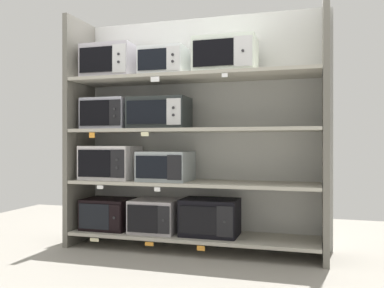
{
  "coord_description": "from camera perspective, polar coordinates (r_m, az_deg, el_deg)",
  "views": [
    {
      "loc": [
        1.07,
        -3.63,
        0.98
      ],
      "look_at": [
        0.0,
        0.0,
        0.97
      ],
      "focal_mm": 38.85,
      "sensor_mm": 36.0,
      "label": 1
    }
  ],
  "objects": [
    {
      "name": "ground",
      "position": [
        3.01,
        -5.72,
        -19.04
      ],
      "size": [
        6.27,
        6.0,
        0.02
      ],
      "primitive_type": "cube",
      "color": "gray"
    },
    {
      "name": "back_panel",
      "position": [
        4.06,
        1.12,
        1.81
      ],
      "size": [
        2.47,
        0.04,
        2.19
      ],
      "primitive_type": "cube",
      "color": "#B2B2AD",
      "rests_on": "ground"
    },
    {
      "name": "upright_left",
      "position": [
        4.27,
        -15.16,
        1.73
      ],
      "size": [
        0.05,
        0.52,
        2.19
      ],
      "primitive_type": "cube",
      "color": "#68645B",
      "rests_on": "ground"
    },
    {
      "name": "upright_right",
      "position": [
        3.63,
        17.88,
        2.0
      ],
      "size": [
        0.05,
        0.52,
        2.19
      ],
      "primitive_type": "cube",
      "color": "#68645B",
      "rests_on": "ground"
    },
    {
      "name": "shelf_0",
      "position": [
        3.88,
        0.0,
        -12.47
      ],
      "size": [
        2.27,
        0.52,
        0.03
      ],
      "primitive_type": "cube",
      "color": "#ADA899",
      "rests_on": "ground"
    },
    {
      "name": "microwave_0",
      "position": [
        4.16,
        -11.45,
        -9.34
      ],
      "size": [
        0.45,
        0.38,
        0.29
      ],
      "color": "black",
      "rests_on": "shelf_0"
    },
    {
      "name": "microwave_1",
      "position": [
        3.96,
        -5.01,
        -9.76
      ],
      "size": [
        0.43,
        0.4,
        0.3
      ],
      "color": "#A49EA3",
      "rests_on": "shelf_0"
    },
    {
      "name": "microwave_2",
      "position": [
        3.8,
        2.49,
        -10.0
      ],
      "size": [
        0.51,
        0.36,
        0.33
      ],
      "color": "black",
      "rests_on": "shelf_0"
    },
    {
      "name": "price_tag_0",
      "position": [
        3.98,
        -13.25,
        -12.68
      ],
      "size": [
        0.09,
        0.0,
        0.03
      ],
      "primitive_type": "cube",
      "color": "beige"
    },
    {
      "name": "price_tag_1",
      "position": [
        3.75,
        -5.89,
        -13.5
      ],
      "size": [
        0.08,
        0.0,
        0.03
      ],
      "primitive_type": "cube",
      "color": "orange"
    },
    {
      "name": "price_tag_2",
      "position": [
        3.6,
        1.22,
        -14.12
      ],
      "size": [
        0.07,
        0.0,
        0.04
      ],
      "primitive_type": "cube",
      "color": "orange"
    },
    {
      "name": "shelf_1",
      "position": [
        3.8,
        0.0,
        -5.37
      ],
      "size": [
        2.27,
        0.52,
        0.03
      ],
      "primitive_type": "cube",
      "color": "#ADA899"
    },
    {
      "name": "microwave_3",
      "position": [
        4.1,
        -11.13,
        -2.51
      ],
      "size": [
        0.5,
        0.41,
        0.32
      ],
      "color": "silver",
      "rests_on": "shelf_1"
    },
    {
      "name": "microwave_4",
      "position": [
        3.87,
        -3.59,
        -3.04
      ],
      "size": [
        0.45,
        0.43,
        0.27
      ],
      "color": "#9BA6A9",
      "rests_on": "shelf_1"
    },
    {
      "name": "price_tag_3",
      "position": [
        3.87,
        -12.51,
        -5.81
      ],
      "size": [
        0.06,
        0.0,
        0.03
      ],
      "primitive_type": "cube",
      "color": "white"
    },
    {
      "name": "price_tag_4",
      "position": [
        3.64,
        -4.8,
        -6.23
      ],
      "size": [
        0.06,
        0.0,
        0.04
      ],
      "primitive_type": "cube",
      "color": "white"
    },
    {
      "name": "shelf_2",
      "position": [
        3.79,
        0.0,
        1.9
      ],
      "size": [
        2.27,
        0.52,
        0.03
      ],
      "primitive_type": "cube",
      "color": "#ADA899"
    },
    {
      "name": "microwave_5",
      "position": [
        4.11,
        -11.47,
        4.05
      ],
      "size": [
        0.45,
        0.35,
        0.3
      ],
      "color": "#B0B2C2",
      "rests_on": "shelf_2"
    },
    {
      "name": "microwave_6",
      "position": [
        3.89,
        -4.52,
        4.24
      ],
      "size": [
        0.55,
        0.35,
        0.29
      ],
      "color": "#2A3030",
      "rests_on": "shelf_2"
    },
    {
      "name": "price_tag_5",
      "position": [
        3.89,
        -13.57,
        1.2
      ],
      "size": [
        0.06,
        0.0,
        0.05
      ],
      "primitive_type": "cube",
      "color": "orange"
    },
    {
      "name": "price_tag_6",
      "position": [
        3.66,
        -6.49,
        1.36
      ],
      "size": [
        0.07,
        0.0,
        0.04
      ],
      "primitive_type": "cube",
      "color": "beige"
    },
    {
      "name": "shelf_3",
      "position": [
        3.83,
        0.0,
        9.12
      ],
      "size": [
        2.27,
        0.52,
        0.03
      ],
      "primitive_type": "cube",
      "color": "#ADA899"
    },
    {
      "name": "microwave_7",
      "position": [
        4.17,
        -11.13,
        10.9
      ],
      "size": [
        0.5,
        0.36,
        0.33
      ],
      "color": "#B8B2BC",
      "rests_on": "shelf_3"
    },
    {
      "name": "microwave_8",
      "position": [
        3.94,
        -3.81,
        11.09
      ],
      "size": [
        0.42,
        0.35,
        0.27
      ],
      "color": "silver",
      "rests_on": "shelf_3"
    },
    {
      "name": "microwave_9",
      "position": [
        3.79,
        4.61,
        11.93
      ],
      "size": [
        0.55,
        0.35,
        0.32
      ],
      "color": "silver",
      "rests_on": "shelf_3"
    },
    {
      "name": "price_tag_7",
      "position": [
        3.66,
        -5.1,
        8.86
      ],
      "size": [
        0.08,
        0.0,
        0.05
      ],
      "primitive_type": "cube",
      "color": "white"
    },
    {
      "name": "price_tag_8",
      "position": [
        3.49,
        4.51,
        9.4
      ],
      "size": [
        0.05,
        0.0,
        0.03
      ],
      "primitive_type": "cube",
      "color": "white"
    }
  ]
}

